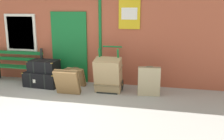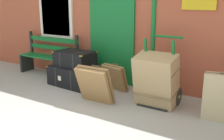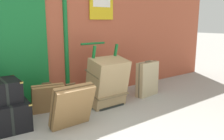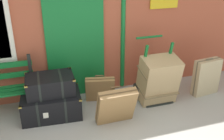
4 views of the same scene
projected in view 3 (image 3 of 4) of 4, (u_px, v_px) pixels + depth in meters
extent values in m
cube|color=#AD5138|center=(27.00, 21.00, 4.25)|extent=(10.40, 0.30, 3.20)
cube|color=#146B2D|center=(17.00, 53.00, 4.06)|extent=(1.10, 0.05, 2.10)
cube|color=#0C401B|center=(17.00, 53.00, 4.05)|extent=(0.06, 0.02, 2.10)
cylinder|color=#146B2D|center=(65.00, 21.00, 4.54)|extent=(0.09, 0.09, 3.14)
cube|color=black|center=(9.00, 115.00, 3.53)|extent=(0.09, 0.65, 0.43)
cube|color=#B79338|center=(30.00, 105.00, 3.38)|extent=(0.05, 0.05, 0.02)
cube|color=#B79338|center=(21.00, 94.00, 3.87)|extent=(0.05, 0.05, 0.02)
cube|color=black|center=(3.00, 91.00, 3.48)|extent=(0.05, 0.55, 0.33)
cube|color=#B79338|center=(21.00, 82.00, 3.37)|extent=(0.05, 0.05, 0.02)
cube|color=#B79338|center=(12.00, 76.00, 3.77)|extent=(0.05, 0.05, 0.02)
cube|color=black|center=(108.00, 105.00, 4.48)|extent=(0.56, 0.28, 0.03)
cube|color=#146B2D|center=(91.00, 76.00, 4.38)|extent=(0.04, 0.34, 1.17)
cube|color=#146B2D|center=(112.00, 73.00, 4.67)|extent=(0.04, 0.34, 1.17)
cylinder|color=#146B2D|center=(93.00, 43.00, 4.64)|extent=(0.54, 0.04, 0.04)
cylinder|color=black|center=(87.00, 98.00, 4.47)|extent=(0.04, 0.32, 0.32)
cylinder|color=#B79338|center=(87.00, 98.00, 4.47)|extent=(0.07, 0.06, 0.06)
cylinder|color=black|center=(113.00, 92.00, 4.85)|extent=(0.04, 0.32, 0.32)
cylinder|color=#B79338|center=(113.00, 92.00, 4.85)|extent=(0.07, 0.06, 0.06)
cube|color=tan|center=(107.00, 82.00, 4.41)|extent=(0.68, 0.60, 0.95)
cube|color=olive|center=(107.00, 92.00, 4.45)|extent=(0.70, 0.46, 0.11)
cube|color=olive|center=(107.00, 72.00, 4.37)|extent=(0.70, 0.46, 0.11)
cube|color=tan|center=(147.00, 79.00, 5.08)|extent=(0.58, 0.25, 0.74)
cylinder|color=#71644C|center=(148.00, 61.00, 5.00)|extent=(0.16, 0.05, 0.03)
cube|color=brown|center=(147.00, 79.00, 5.08)|extent=(0.57, 0.10, 0.75)
cube|color=olive|center=(72.00, 106.00, 3.51)|extent=(0.64, 0.39, 0.68)
cylinder|color=brown|center=(70.00, 84.00, 3.47)|extent=(0.16, 0.03, 0.03)
cube|color=brown|center=(72.00, 106.00, 3.51)|extent=(0.65, 0.27, 0.65)
cube|color=olive|center=(48.00, 99.00, 4.09)|extent=(0.59, 0.38, 0.54)
cylinder|color=brown|center=(47.00, 83.00, 4.06)|extent=(0.16, 0.06, 0.03)
cube|color=brown|center=(48.00, 99.00, 4.09)|extent=(0.58, 0.29, 0.52)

